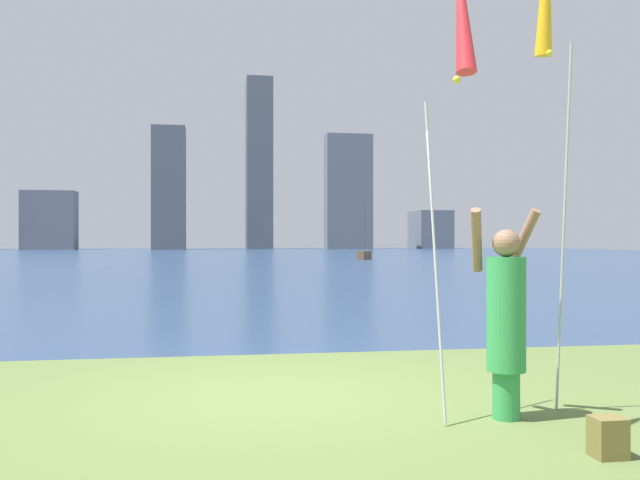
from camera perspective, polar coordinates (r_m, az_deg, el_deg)
The scene contains 10 objects.
ground at distance 57.98m, azimuth -8.70°, elevation -1.53°, with size 120.00×138.00×0.12m.
person at distance 6.32m, azimuth 14.68°, elevation -5.84°, with size 0.66×0.49×1.81m.
kite_flag_left at distance 5.87m, azimuth 11.16°, elevation 16.93°, with size 0.16×1.09×3.89m.
bag at distance 5.58m, azimuth 22.09°, elevation -14.46°, with size 0.22×0.20×0.29m.
sailboat_4 at distance 54.82m, azimuth 3.59°, elevation -1.15°, with size 1.53×2.16×4.84m.
skyline_tower_1 at distance 115.05m, azimuth -20.88°, elevation 1.49°, with size 7.80×4.27×8.86m.
skyline_tower_2 at distance 111.07m, azimuth -12.02°, elevation 4.06°, with size 5.00×5.88×18.60m.
skyline_tower_3 at distance 115.19m, azimuth -4.92°, elevation 6.10°, with size 4.16×5.02×27.37m.
skyline_tower_4 at distance 113.19m, azimuth 2.28°, elevation 3.88°, with size 7.33×3.36×18.19m.
skyline_tower_5 at distance 121.16m, azimuth 8.84°, elevation 0.82°, with size 5.65×7.92×6.31m.
Camera 1 is at (-0.73, -7.01, 1.54)m, focal length 39.90 mm.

